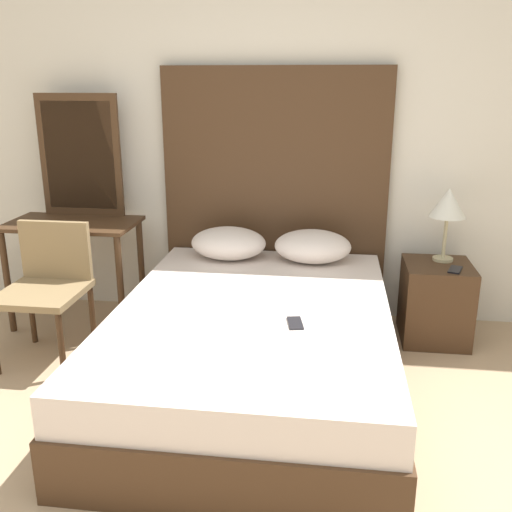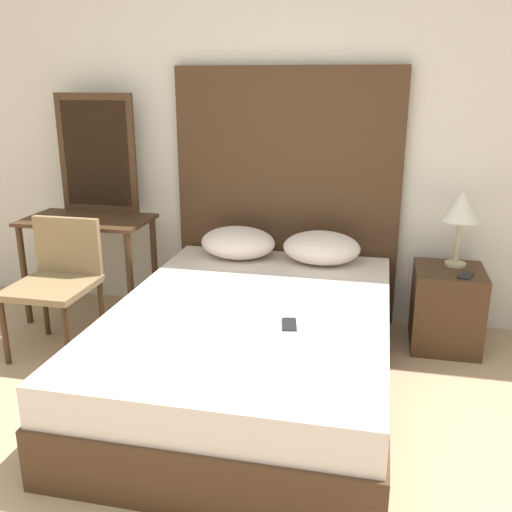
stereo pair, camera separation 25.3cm
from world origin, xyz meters
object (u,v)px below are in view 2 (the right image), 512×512
(phone_on_nightstand, at_px, (466,275))
(nightstand, at_px, (446,308))
(phone_on_bed, at_px, (289,324))
(vanity_desk, at_px, (88,237))
(chair, at_px, (58,275))
(bed, at_px, (252,347))
(table_lamp, at_px, (461,209))

(phone_on_nightstand, bearing_deg, nightstand, 125.07)
(nightstand, xyz_separation_m, phone_on_nightstand, (0.08, -0.11, 0.27))
(phone_on_bed, xyz_separation_m, phone_on_nightstand, (0.94, 0.88, 0.03))
(nightstand, bearing_deg, phone_on_bed, -130.96)
(phone_on_nightstand, relative_size, vanity_desk, 0.19)
(nightstand, bearing_deg, chair, -167.33)
(chair, bearing_deg, nightstand, 12.67)
(chair, bearing_deg, phone_on_bed, -16.21)
(bed, relative_size, vanity_desk, 2.42)
(phone_on_bed, distance_m, phone_on_nightstand, 1.29)
(phone_on_nightstand, bearing_deg, table_lamp, 101.69)
(table_lamp, xyz_separation_m, vanity_desk, (-2.49, -0.14, -0.29))
(phone_on_nightstand, bearing_deg, vanity_desk, 178.63)
(nightstand, bearing_deg, bed, -144.71)
(table_lamp, xyz_separation_m, chair, (-2.45, -0.63, -0.41))
(table_lamp, bearing_deg, phone_on_bed, -129.70)
(phone_on_bed, height_order, phone_on_nightstand, phone_on_nightstand)
(nightstand, bearing_deg, vanity_desk, -178.79)
(bed, bearing_deg, vanity_desk, 151.66)
(phone_on_bed, bearing_deg, vanity_desk, 149.44)
(bed, xyz_separation_m, phone_on_nightstand, (1.18, 0.67, 0.28))
(nightstand, distance_m, vanity_desk, 2.48)
(vanity_desk, bearing_deg, phone_on_nightstand, -1.37)
(nightstand, height_order, chair, chair)
(phone_on_bed, distance_m, vanity_desk, 1.85)
(nightstand, height_order, vanity_desk, vanity_desk)
(bed, bearing_deg, table_lamp, 37.37)
(phone_on_nightstand, bearing_deg, phone_on_bed, -136.90)
(table_lamp, relative_size, phone_on_nightstand, 2.93)
(bed, relative_size, nightstand, 4.06)
(bed, height_order, vanity_desk, vanity_desk)
(nightstand, distance_m, table_lamp, 0.64)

